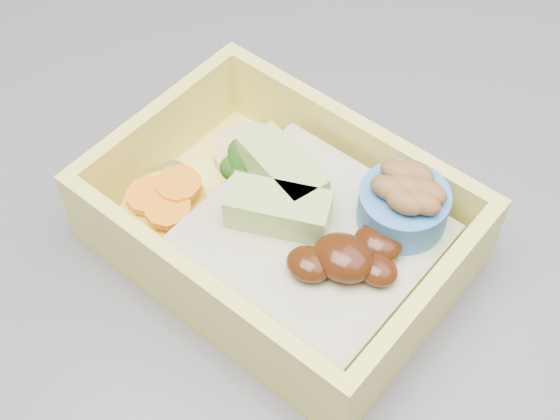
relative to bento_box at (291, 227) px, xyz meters
The scene contains 1 object.
bento_box is the anchor object (origin of this frame).
Camera 1 is at (0.10, -0.28, 1.31)m, focal length 50.00 mm.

